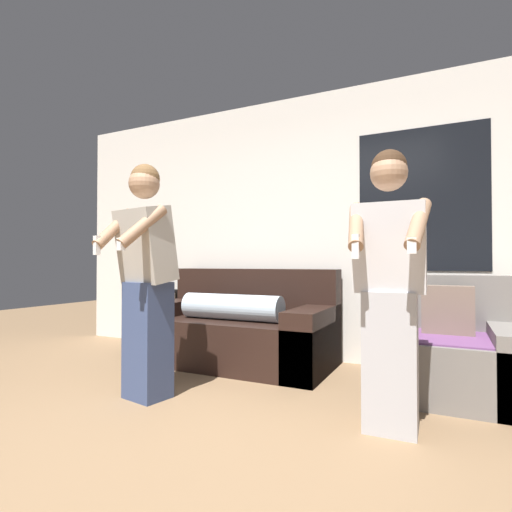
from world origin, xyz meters
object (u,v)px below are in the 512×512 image
armchair (448,353)px  person_right (390,287)px  couch (240,330)px  person_left (146,278)px  side_table (152,299)px

armchair → person_right: 1.09m
couch → person_left: person_left is taller
side_table → person_right: 3.04m
couch → person_right: bearing=-33.7°
armchair → person_right: person_right is taller
armchair → side_table: bearing=174.2°
couch → person_left: (-0.13, -1.19, 0.55)m
armchair → side_table: 3.10m
person_right → person_left: bearing=-173.9°
armchair → person_right: size_ratio=0.56×
couch → armchair: 1.83m
couch → person_right: (1.52, -1.01, 0.51)m
armchair → side_table: (-3.08, 0.31, 0.26)m
armchair → person_left: person_left is taller
armchair → side_table: size_ratio=1.12×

